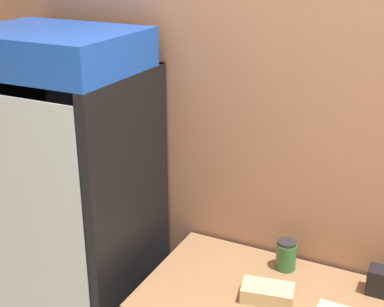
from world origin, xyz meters
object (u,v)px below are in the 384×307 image
Objects in this scene: beverage_cooler at (77,201)px; napkin_dispenser at (380,281)px; condiment_jar at (286,255)px; sandwich_flat_left at (268,293)px.

beverage_cooler is 16.21× the size of napkin_dispenser.
napkin_dispenser is at bearing -0.67° from condiment_jar.
napkin_dispenser reaches higher than sandwich_flat_left.
sandwich_flat_left is 0.27m from condiment_jar.
beverage_cooler is 13.38× the size of condiment_jar.
condiment_jar is at bearing 179.33° from napkin_dispenser.
condiment_jar is 0.42m from napkin_dispenser.
napkin_dispenser is (1.49, 0.17, -0.13)m from beverage_cooler.
condiment_jar is at bearing 9.24° from beverage_cooler.
napkin_dispenser is (0.42, -0.00, -0.01)m from condiment_jar.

